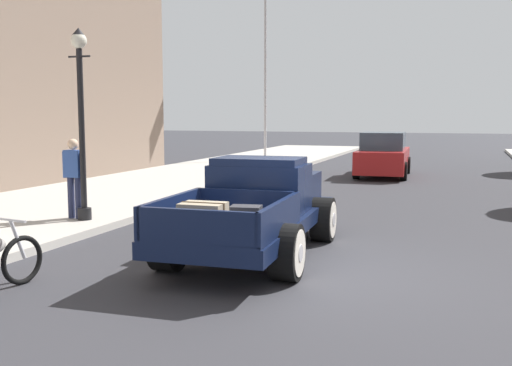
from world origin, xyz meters
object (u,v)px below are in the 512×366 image
(pedestrian_sidewalk_left, at_px, (74,173))
(street_lamp_near, at_px, (81,110))
(hotrod_truck_navy, at_px, (258,207))
(car_background_red, at_px, (383,156))
(flagpole, at_px, (270,41))

(pedestrian_sidewalk_left, distance_m, street_lamp_near, 1.33)
(hotrod_truck_navy, height_order, street_lamp_near, street_lamp_near)
(street_lamp_near, bearing_deg, pedestrian_sidewalk_left, 165.72)
(pedestrian_sidewalk_left, height_order, street_lamp_near, street_lamp_near)
(car_background_red, bearing_deg, hotrod_truck_navy, -91.66)
(hotrod_truck_navy, xyz_separation_m, pedestrian_sidewalk_left, (-4.34, 0.91, 0.33))
(car_background_red, height_order, flagpole, flagpole)
(street_lamp_near, distance_m, flagpole, 17.28)
(hotrod_truck_navy, relative_size, car_background_red, 1.14)
(hotrod_truck_navy, xyz_separation_m, car_background_red, (0.38, 13.05, 0.01))
(pedestrian_sidewalk_left, relative_size, street_lamp_near, 0.43)
(hotrod_truck_navy, distance_m, flagpole, 19.24)
(pedestrian_sidewalk_left, xyz_separation_m, flagpole, (-1.28, 16.80, 4.68))
(hotrod_truck_navy, xyz_separation_m, flagpole, (-5.63, 17.71, 5.02))
(car_background_red, xyz_separation_m, pedestrian_sidewalk_left, (-4.72, -12.15, 0.32))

